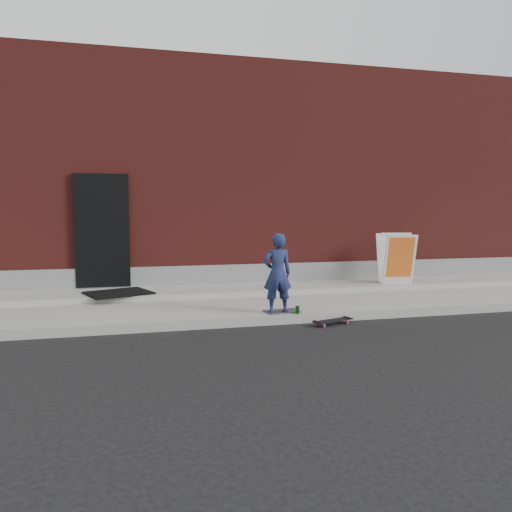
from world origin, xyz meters
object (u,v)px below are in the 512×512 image
object	(u,v)px
child	(277,273)
pizza_sign	(396,258)
skateboard	(333,321)
soda_can	(297,310)

from	to	relation	value
child	pizza_sign	distance (m)	3.69
skateboard	pizza_sign	distance (m)	3.37
pizza_sign	skateboard	bearing A→B (deg)	-136.57
skateboard	pizza_sign	bearing A→B (deg)	43.43
soda_can	skateboard	bearing A→B (deg)	-26.43
child	pizza_sign	bearing A→B (deg)	-149.09
skateboard	soda_can	distance (m)	0.58
skateboard	soda_can	bearing A→B (deg)	153.57
child	soda_can	xyz separation A→B (m)	(0.29, -0.15, -0.58)
child	skateboard	size ratio (longest dim) A/B	1.83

